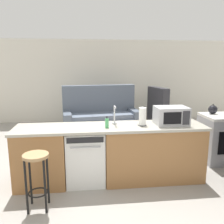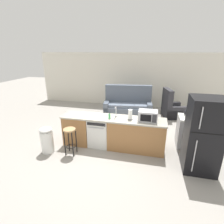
{
  "view_description": "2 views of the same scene",
  "coord_description": "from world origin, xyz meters",
  "px_view_note": "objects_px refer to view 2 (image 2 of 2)",
  "views": [
    {
      "loc": [
        -0.23,
        -3.52,
        1.83
      ],
      "look_at": [
        0.25,
        0.78,
        0.96
      ],
      "focal_mm": 38.0,
      "sensor_mm": 36.0,
      "label": 1
    },
    {
      "loc": [
        1.18,
        -4.44,
        2.67
      ],
      "look_at": [
        0.06,
        0.26,
        0.97
      ],
      "focal_mm": 28.0,
      "sensor_mm": 36.0,
      "label": 2
    }
  ],
  "objects_px": {
    "paper_towel_roll": "(130,115)",
    "couch": "(128,106)",
    "soap_bottle": "(109,116)",
    "armchair": "(171,109)",
    "refrigerator": "(203,136)",
    "microwave": "(148,116)",
    "trash_bin": "(47,139)",
    "kettle": "(187,112)",
    "dishwasher": "(100,132)",
    "bar_stool": "(70,136)",
    "stove_range": "(191,132)"
  },
  "relations": [
    {
      "from": "armchair",
      "to": "paper_towel_roll",
      "type": "bearing_deg",
      "value": -114.53
    },
    {
      "from": "microwave",
      "to": "couch",
      "type": "relative_size",
      "value": 0.24
    },
    {
      "from": "refrigerator",
      "to": "couch",
      "type": "bearing_deg",
      "value": 123.03
    },
    {
      "from": "kettle",
      "to": "armchair",
      "type": "xyz_separation_m",
      "value": [
        -0.19,
        2.26,
        -0.64
      ]
    },
    {
      "from": "dishwasher",
      "to": "paper_towel_roll",
      "type": "relative_size",
      "value": 2.98
    },
    {
      "from": "dishwasher",
      "to": "stove_range",
      "type": "height_order",
      "value": "stove_range"
    },
    {
      "from": "refrigerator",
      "to": "paper_towel_roll",
      "type": "distance_m",
      "value": 1.8
    },
    {
      "from": "microwave",
      "to": "armchair",
      "type": "bearing_deg",
      "value": 73.25
    },
    {
      "from": "kettle",
      "to": "armchair",
      "type": "distance_m",
      "value": 2.36
    },
    {
      "from": "trash_bin",
      "to": "microwave",
      "type": "bearing_deg",
      "value": 15.19
    },
    {
      "from": "stove_range",
      "to": "bar_stool",
      "type": "distance_m",
      "value": 3.43
    },
    {
      "from": "dishwasher",
      "to": "kettle",
      "type": "height_order",
      "value": "kettle"
    },
    {
      "from": "paper_towel_roll",
      "to": "kettle",
      "type": "xyz_separation_m",
      "value": [
        1.55,
        0.7,
        -0.05
      ]
    },
    {
      "from": "kettle",
      "to": "couch",
      "type": "xyz_separation_m",
      "value": [
        -2.02,
        2.13,
        -0.59
      ]
    },
    {
      "from": "stove_range",
      "to": "soap_bottle",
      "type": "bearing_deg",
      "value": -164.01
    },
    {
      "from": "refrigerator",
      "to": "kettle",
      "type": "height_order",
      "value": "refrigerator"
    },
    {
      "from": "soap_bottle",
      "to": "armchair",
      "type": "bearing_deg",
      "value": 57.86
    },
    {
      "from": "trash_bin",
      "to": "couch",
      "type": "distance_m",
      "value": 3.92
    },
    {
      "from": "trash_bin",
      "to": "couch",
      "type": "relative_size",
      "value": 0.35
    },
    {
      "from": "microwave",
      "to": "soap_bottle",
      "type": "height_order",
      "value": "microwave"
    },
    {
      "from": "refrigerator",
      "to": "dishwasher",
      "type": "bearing_deg",
      "value": 168.07
    },
    {
      "from": "armchair",
      "to": "kettle",
      "type": "bearing_deg",
      "value": -85.09
    },
    {
      "from": "soap_bottle",
      "to": "bar_stool",
      "type": "height_order",
      "value": "soap_bottle"
    },
    {
      "from": "dishwasher",
      "to": "stove_range",
      "type": "relative_size",
      "value": 0.93
    },
    {
      "from": "refrigerator",
      "to": "armchair",
      "type": "xyz_separation_m",
      "value": [
        -0.36,
        3.49,
        -0.53
      ]
    },
    {
      "from": "dishwasher",
      "to": "bar_stool",
      "type": "relative_size",
      "value": 1.14
    },
    {
      "from": "couch",
      "to": "kettle",
      "type": "bearing_deg",
      "value": -46.57
    },
    {
      "from": "paper_towel_roll",
      "to": "couch",
      "type": "height_order",
      "value": "couch"
    },
    {
      "from": "couch",
      "to": "armchair",
      "type": "bearing_deg",
      "value": 4.05
    },
    {
      "from": "bar_stool",
      "to": "armchair",
      "type": "height_order",
      "value": "armchair"
    },
    {
      "from": "refrigerator",
      "to": "bar_stool",
      "type": "relative_size",
      "value": 2.37
    },
    {
      "from": "refrigerator",
      "to": "trash_bin",
      "type": "height_order",
      "value": "refrigerator"
    },
    {
      "from": "stove_range",
      "to": "armchair",
      "type": "height_order",
      "value": "armchair"
    },
    {
      "from": "soap_bottle",
      "to": "bar_stool",
      "type": "distance_m",
      "value": 1.18
    },
    {
      "from": "couch",
      "to": "dishwasher",
      "type": "bearing_deg",
      "value": -98.4
    },
    {
      "from": "kettle",
      "to": "couch",
      "type": "distance_m",
      "value": 3.0
    },
    {
      "from": "soap_bottle",
      "to": "armchair",
      "type": "height_order",
      "value": "armchair"
    },
    {
      "from": "armchair",
      "to": "refrigerator",
      "type": "bearing_deg",
      "value": -84.11
    },
    {
      "from": "dishwasher",
      "to": "bar_stool",
      "type": "distance_m",
      "value": 0.91
    },
    {
      "from": "refrigerator",
      "to": "kettle",
      "type": "distance_m",
      "value": 1.24
    },
    {
      "from": "refrigerator",
      "to": "microwave",
      "type": "xyz_separation_m",
      "value": [
        -1.25,
        0.55,
        0.16
      ]
    },
    {
      "from": "couch",
      "to": "armchair",
      "type": "distance_m",
      "value": 1.83
    },
    {
      "from": "microwave",
      "to": "paper_towel_roll",
      "type": "relative_size",
      "value": 1.77
    },
    {
      "from": "bar_stool",
      "to": "couch",
      "type": "height_order",
      "value": "couch"
    },
    {
      "from": "soap_bottle",
      "to": "kettle",
      "type": "height_order",
      "value": "kettle"
    },
    {
      "from": "soap_bottle",
      "to": "microwave",
      "type": "bearing_deg",
      "value": 5.63
    },
    {
      "from": "stove_range",
      "to": "paper_towel_roll",
      "type": "relative_size",
      "value": 3.19
    },
    {
      "from": "dishwasher",
      "to": "soap_bottle",
      "type": "bearing_deg",
      "value": -17.32
    },
    {
      "from": "stove_range",
      "to": "paper_towel_roll",
      "type": "xyz_separation_m",
      "value": [
        -1.71,
        -0.57,
        0.59
      ]
    },
    {
      "from": "paper_towel_roll",
      "to": "soap_bottle",
      "type": "relative_size",
      "value": 1.6
    }
  ]
}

